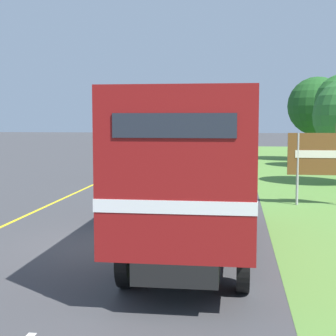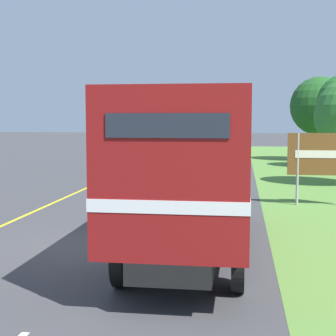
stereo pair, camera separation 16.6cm
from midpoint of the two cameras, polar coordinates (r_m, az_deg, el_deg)
name	(u,v)px [view 2 (the right image)]	position (r m, az deg, el deg)	size (l,w,h in m)	color
ground_plane	(113,246)	(12.43, -5.71, -8.61)	(200.00, 200.00, 0.00)	#3D3D3F
edge_line_yellow	(112,177)	(27.13, -6.01, -0.94)	(0.12, 62.29, 0.01)	yellow
centre_dash_near	(116,243)	(12.70, -5.41, -8.30)	(0.12, 2.60, 0.01)	white
centre_dash_mid_a	(159,201)	(19.05, -0.75, -3.64)	(0.12, 2.60, 0.01)	white
centre_dash_mid_b	(180,180)	(25.53, 1.54, -1.32)	(0.12, 2.60, 0.01)	white
centre_dash_far	(193,167)	(32.06, 2.90, 0.06)	(0.12, 2.60, 0.01)	white
centre_dash_farthest	(201,159)	(38.61, 3.80, 0.98)	(0.12, 2.60, 0.01)	white
horse_trailer_truck	(193,166)	(11.51, 3.18, 0.27)	(2.44, 8.69, 3.52)	black
lead_car_white	(142,158)	(26.44, -2.76, 1.09)	(1.80, 4.48, 2.01)	black
highway_sign	(324,155)	(18.62, 17.12, 1.37)	(2.37, 0.09, 2.87)	#9E9EA3
roadside_tree_far	(320,106)	(38.75, 16.57, 6.60)	(4.20, 4.20, 6.04)	#4C3823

